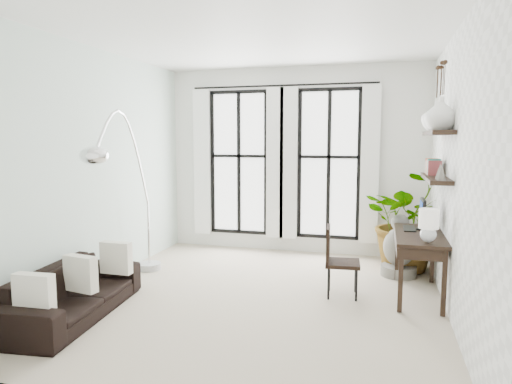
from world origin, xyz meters
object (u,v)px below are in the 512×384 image
at_px(sofa, 74,292).
at_px(plant, 410,221).
at_px(desk, 419,239).
at_px(arc_lamp, 124,151).
at_px(buddha, 399,250).
at_px(desk_chair, 336,256).

bearing_deg(sofa, plant, -57.37).
relative_size(desk, arc_lamp, 0.58).
height_order(sofa, buddha, buddha).
bearing_deg(arc_lamp, desk, 11.03).
relative_size(sofa, arc_lamp, 0.82).
bearing_deg(desk_chair, arc_lamp, -173.91).
xyz_separation_m(desk, arc_lamp, (-3.64, -0.71, 1.07)).
bearing_deg(sofa, desk, -71.85).
height_order(plant, buddha, plant).
xyz_separation_m(sofa, plant, (3.70, 2.95, 0.48)).
distance_m(desk, desk_chair, 1.04).
bearing_deg(plant, arc_lamp, -151.13).
relative_size(sofa, desk_chair, 2.15).
bearing_deg(desk_chair, sofa, -156.71).
bearing_deg(desk, arc_lamp, -168.97).
xyz_separation_m(sofa, desk, (3.74, 1.67, 0.47)).
relative_size(sofa, desk, 1.40).
relative_size(desk, buddha, 1.51).
relative_size(desk_chair, arc_lamp, 0.38).
bearing_deg(sofa, arc_lamp, -11.93).
bearing_deg(buddha, desk_chair, -126.21).
height_order(sofa, desk_chair, desk_chair).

